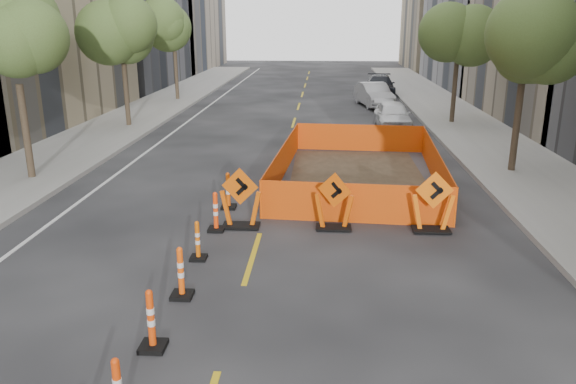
# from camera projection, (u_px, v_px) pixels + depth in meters

# --- Properties ---
(ground_plane) EXTENTS (140.00, 140.00, 0.00)m
(ground_plane) POSITION_uv_depth(u_px,v_px,m) (223.00, 354.00, 9.33)
(ground_plane) COLOR black
(sidewalk_left) EXTENTS (4.00, 90.00, 0.15)m
(sidewalk_left) POSITION_uv_depth(u_px,v_px,m) (43.00, 164.00, 21.30)
(sidewalk_left) COLOR gray
(sidewalk_left) RESTS_ON ground
(sidewalk_right) EXTENTS (4.00, 90.00, 0.15)m
(sidewalk_right) POSITION_uv_depth(u_px,v_px,m) (528.00, 172.00, 20.21)
(sidewalk_right) COLOR gray
(sidewalk_right) RESTS_ON ground
(tree_l_b) EXTENTS (2.80, 2.80, 5.95)m
(tree_l_b) POSITION_uv_depth(u_px,v_px,m) (14.00, 46.00, 18.05)
(tree_l_b) COLOR #382B1E
(tree_l_b) RESTS_ON ground
(tree_l_c) EXTENTS (2.80, 2.80, 5.95)m
(tree_l_c) POSITION_uv_depth(u_px,v_px,m) (122.00, 37.00, 27.58)
(tree_l_c) COLOR #382B1E
(tree_l_c) RESTS_ON ground
(tree_l_d) EXTENTS (2.80, 2.80, 5.95)m
(tree_l_d) POSITION_uv_depth(u_px,v_px,m) (174.00, 32.00, 37.12)
(tree_l_d) COLOR #382B1E
(tree_l_d) RESTS_ON ground
(tree_r_b) EXTENTS (2.80, 2.80, 5.95)m
(tree_r_b) POSITION_uv_depth(u_px,v_px,m) (526.00, 44.00, 18.94)
(tree_r_b) COLOR #382B1E
(tree_r_b) RESTS_ON ground
(tree_r_c) EXTENTS (2.80, 2.80, 5.95)m
(tree_r_c) POSITION_uv_depth(u_px,v_px,m) (459.00, 36.00, 28.48)
(tree_r_c) COLOR #382B1E
(tree_r_c) RESTS_ON ground
(channelizer_3) EXTENTS (0.43, 0.43, 1.10)m
(channelizer_3) POSITION_uv_depth(u_px,v_px,m) (151.00, 320.00, 9.32)
(channelizer_3) COLOR #E23E09
(channelizer_3) RESTS_ON ground
(channelizer_4) EXTENTS (0.43, 0.43, 1.08)m
(channelizer_4) POSITION_uv_depth(u_px,v_px,m) (181.00, 272.00, 11.09)
(channelizer_4) COLOR #FC510A
(channelizer_4) RESTS_ON ground
(channelizer_5) EXTENTS (0.37, 0.37, 0.94)m
(channelizer_5) POSITION_uv_depth(u_px,v_px,m) (198.00, 240.00, 12.88)
(channelizer_5) COLOR #D85A09
(channelizer_5) RESTS_ON ground
(channelizer_6) EXTENTS (0.42, 0.42, 1.07)m
(channelizer_6) POSITION_uv_depth(u_px,v_px,m) (216.00, 212.00, 14.63)
(channelizer_6) COLOR #FF400A
(channelizer_6) RESTS_ON ground
(channelizer_7) EXTENTS (0.43, 0.43, 1.09)m
(channelizer_7) POSITION_uv_depth(u_px,v_px,m) (228.00, 190.00, 16.39)
(channelizer_7) COLOR #D94E09
(channelizer_7) RESTS_ON ground
(chevron_sign_left) EXTENTS (1.20, 0.84, 1.65)m
(chevron_sign_left) POSITION_uv_depth(u_px,v_px,m) (240.00, 198.00, 14.79)
(chevron_sign_left) COLOR #D55308
(chevron_sign_left) RESTS_ON ground
(chevron_sign_center) EXTENTS (1.21, 1.00, 1.56)m
(chevron_sign_center) POSITION_uv_depth(u_px,v_px,m) (334.00, 201.00, 14.67)
(chevron_sign_center) COLOR #D95009
(chevron_sign_center) RESTS_ON ground
(chevron_sign_right) EXTENTS (1.13, 0.73, 1.64)m
(chevron_sign_right) POSITION_uv_depth(u_px,v_px,m) (433.00, 202.00, 14.49)
(chevron_sign_right) COLOR orange
(chevron_sign_right) RESTS_ON ground
(safety_fence) EXTENTS (5.84, 9.27, 1.12)m
(safety_fence) POSITION_uv_depth(u_px,v_px,m) (358.00, 163.00, 19.43)
(safety_fence) COLOR #D6530B
(safety_fence) RESTS_ON ground
(parked_car_near) EXTENTS (1.70, 4.13, 1.40)m
(parked_car_near) POSITION_uv_depth(u_px,v_px,m) (393.00, 115.00, 28.36)
(parked_car_near) COLOR white
(parked_car_near) RESTS_ON ground
(parked_car_mid) EXTENTS (2.44, 4.72, 1.48)m
(parked_car_mid) POSITION_uv_depth(u_px,v_px,m) (374.00, 95.00, 35.83)
(parked_car_mid) COLOR #B5B4BA
(parked_car_mid) RESTS_ON ground
(parked_car_far) EXTENTS (2.29, 5.10, 1.45)m
(parked_car_far) POSITION_uv_depth(u_px,v_px,m) (380.00, 86.00, 40.89)
(parked_car_far) COLOR black
(parked_car_far) RESTS_ON ground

